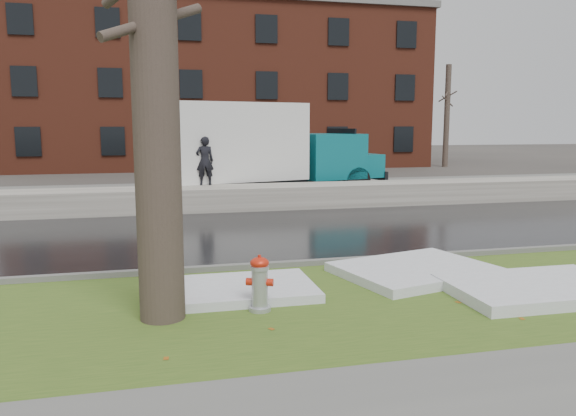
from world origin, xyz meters
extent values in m
plane|color=#47423D|center=(0.00, 0.00, 0.00)|extent=(120.00, 120.00, 0.00)
cube|color=#36531B|center=(0.00, -1.25, 0.02)|extent=(60.00, 4.50, 0.04)
cube|color=black|center=(0.00, 4.50, 0.01)|extent=(60.00, 7.00, 0.03)
cube|color=slate|center=(0.00, 13.00, 0.01)|extent=(60.00, 9.00, 0.03)
cube|color=slate|center=(0.00, 1.00, 0.07)|extent=(60.00, 0.15, 0.14)
cube|color=#B7B2A7|center=(0.00, 8.70, 0.38)|extent=(60.00, 1.60, 0.75)
cube|color=maroon|center=(2.00, 30.00, 5.00)|extent=(26.00, 12.00, 10.00)
cylinder|color=brown|center=(-6.00, 26.00, 3.25)|extent=(0.36, 0.36, 6.50)
cylinder|color=brown|center=(-6.00, 26.00, 4.20)|extent=(0.84, 1.62, 0.73)
cylinder|color=brown|center=(-6.00, 26.00, 5.10)|extent=(1.08, 1.26, 0.66)
cylinder|color=brown|center=(-6.00, 26.00, 3.60)|extent=(1.40, 0.61, 0.63)
cylinder|color=brown|center=(16.00, 24.00, 3.25)|extent=(0.36, 0.36, 6.50)
cylinder|color=brown|center=(16.00, 24.00, 4.20)|extent=(0.84, 1.62, 0.73)
cylinder|color=brown|center=(16.00, 24.00, 5.10)|extent=(1.08, 1.26, 0.66)
cylinder|color=brown|center=(16.00, 24.00, 3.60)|extent=(1.40, 0.61, 0.63)
cylinder|color=#ADB0B6|center=(-1.02, -1.38, 0.39)|extent=(0.30, 0.30, 0.71)
ellipsoid|color=red|center=(-1.02, -1.38, 0.75)|extent=(0.35, 0.35, 0.16)
cylinder|color=red|center=(-1.02, -1.38, 0.84)|extent=(0.07, 0.07, 0.05)
cylinder|color=red|center=(-1.16, -1.33, 0.46)|extent=(0.13, 0.14, 0.11)
cylinder|color=red|center=(-0.89, -1.44, 0.46)|extent=(0.13, 0.14, 0.11)
cylinder|color=#ADB0B6|center=(-0.97, -1.25, 0.46)|extent=(0.17, 0.14, 0.14)
cylinder|color=brown|center=(-2.39, -1.38, 3.90)|extent=(0.77, 0.77, 7.73)
cylinder|color=brown|center=(-2.39, -1.38, 4.01)|extent=(1.36, 1.06, 0.69)
cube|color=black|center=(1.33, 11.21, 0.65)|extent=(8.03, 2.95, 0.22)
cube|color=silver|center=(0.07, 10.89, 2.11)|extent=(5.87, 3.77, 2.71)
cube|color=#0D6C77|center=(4.10, 11.91, 1.51)|extent=(2.83, 2.90, 1.71)
cube|color=#0D6C77|center=(5.51, 12.27, 1.10)|extent=(1.71, 2.44, 0.90)
cube|color=black|center=(4.79, 12.09, 2.11)|extent=(0.57, 1.96, 0.90)
cube|color=black|center=(-3.14, 10.07, 0.33)|extent=(1.96, 1.59, 0.67)
cylinder|color=black|center=(5.09, 11.08, 0.55)|extent=(1.14, 0.56, 1.10)
cylinder|color=black|center=(4.57, 13.12, 0.55)|extent=(1.14, 0.56, 1.10)
cylinder|color=black|center=(0.62, 9.94, 0.55)|extent=(1.14, 0.56, 1.10)
cylinder|color=black|center=(0.10, 11.98, 0.55)|extent=(1.14, 0.56, 1.10)
cylinder|color=black|center=(-0.94, 9.55, 0.55)|extent=(1.14, 0.56, 1.10)
cylinder|color=black|center=(-1.46, 11.59, 0.55)|extent=(1.14, 0.56, 1.10)
imported|color=black|center=(-0.82, 9.30, 1.54)|extent=(0.59, 0.40, 1.58)
cube|color=silver|center=(2.06, -0.10, 0.12)|extent=(3.02, 2.59, 0.16)
cube|color=silver|center=(-1.10, -0.50, 0.11)|extent=(2.21, 1.61, 0.14)
cube|color=silver|center=(3.42, -1.62, 0.13)|extent=(2.82, 1.82, 0.18)
camera|label=1|loc=(-2.45, -9.07, 2.70)|focal=35.00mm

